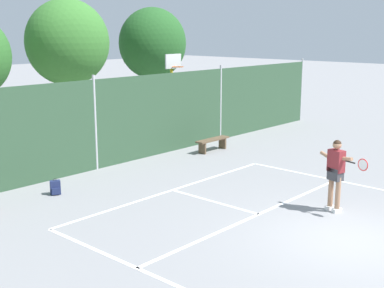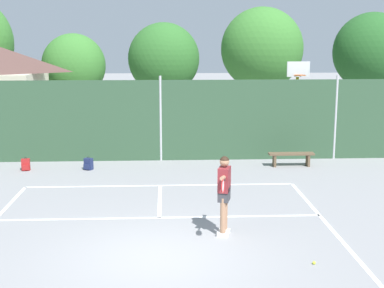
# 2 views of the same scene
# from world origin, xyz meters

# --- Properties ---
(ground_plane) EXTENTS (120.00, 120.00, 0.00)m
(ground_plane) POSITION_xyz_m (0.00, 0.00, 0.00)
(ground_plane) COLOR gray
(court_markings) EXTENTS (8.30, 11.10, 0.01)m
(court_markings) POSITION_xyz_m (0.00, 0.65, 0.00)
(court_markings) COLOR white
(court_markings) RESTS_ON ground
(chainlink_fence) EXTENTS (26.09, 0.09, 3.12)m
(chainlink_fence) POSITION_xyz_m (0.00, 9.00, 1.49)
(chainlink_fence) COLOR #2D4C33
(chainlink_fence) RESTS_ON ground
(basketball_hoop) EXTENTS (0.90, 0.67, 3.55)m
(basketball_hoop) POSITION_xyz_m (5.46, 10.75, 2.31)
(basketball_hoop) COLOR yellow
(basketball_hoop) RESTS_ON ground
(tennis_player) EXTENTS (0.37, 1.42, 1.85)m
(tennis_player) POSITION_xyz_m (1.50, 1.19, 1.11)
(tennis_player) COLOR silver
(tennis_player) RESTS_ON ground
(backpack_navy) EXTENTS (0.33, 0.33, 0.46)m
(backpack_navy) POSITION_xyz_m (-2.49, 7.66, 0.19)
(backpack_navy) COLOR navy
(backpack_navy) RESTS_ON ground
(courtside_bench) EXTENTS (1.60, 0.36, 0.48)m
(courtside_bench) POSITION_xyz_m (4.61, 7.83, 0.36)
(courtside_bench) COLOR brown
(courtside_bench) RESTS_ON ground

